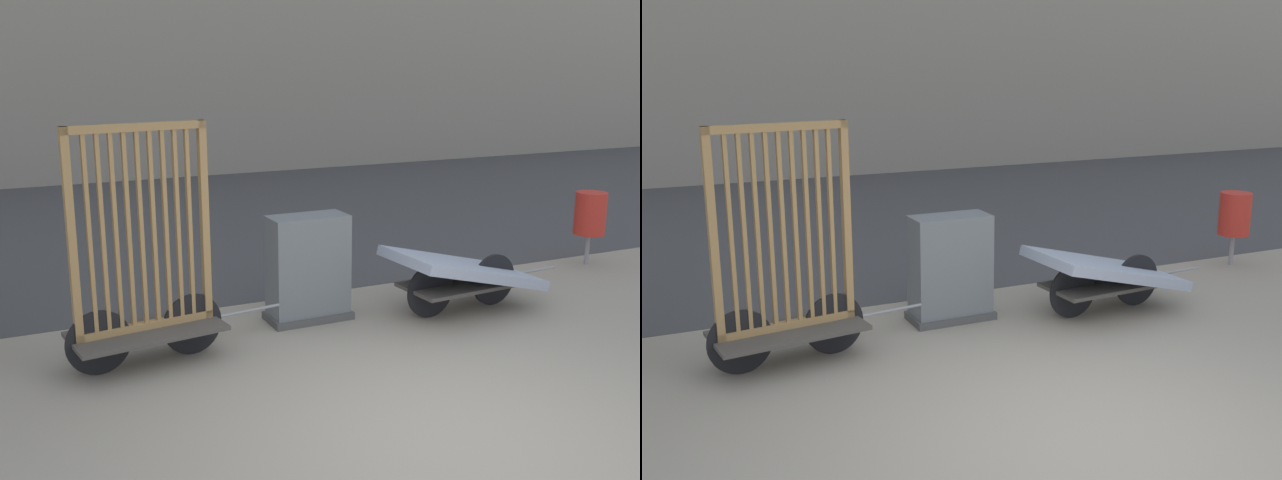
% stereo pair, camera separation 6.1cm
% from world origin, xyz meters
% --- Properties ---
extents(ground_plane, '(60.00, 60.00, 0.00)m').
position_xyz_m(ground_plane, '(0.00, 0.00, 0.00)').
color(ground_plane, gray).
extents(road_strip, '(56.00, 9.51, 0.01)m').
position_xyz_m(road_strip, '(0.00, 8.42, 0.00)').
color(road_strip, '#424244').
rests_on(road_strip, ground_plane).
extents(bike_cart_with_bedframe, '(2.11, 0.86, 2.20)m').
position_xyz_m(bike_cart_with_bedframe, '(-1.75, 2.43, 0.78)').
color(bike_cart_with_bedframe, '#4C4742').
rests_on(bike_cart_with_bedframe, ground_plane).
extents(bike_cart_with_mattress, '(2.24, 1.08, 0.75)m').
position_xyz_m(bike_cart_with_mattress, '(1.75, 2.43, 0.44)').
color(bike_cart_with_mattress, '#4C4742').
rests_on(bike_cart_with_mattress, ground_plane).
extents(utility_cabinet, '(0.90, 0.47, 1.14)m').
position_xyz_m(utility_cabinet, '(0.08, 2.90, 0.53)').
color(utility_cabinet, '#4C4C4C').
rests_on(utility_cabinet, ground_plane).
extents(trash_bin, '(0.42, 0.42, 0.99)m').
position_xyz_m(trash_bin, '(4.46, 3.32, 0.70)').
color(trash_bin, gray).
rests_on(trash_bin, ground_plane).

